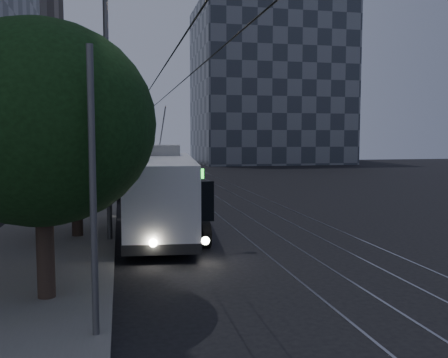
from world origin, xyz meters
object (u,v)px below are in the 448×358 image
pickup_silver (154,188)px  streetlamp_near (118,78)px  trolleybus (163,191)px  streetlamp_far (111,119)px  car_white_b (146,179)px  car_white_d (141,170)px  car_white_c (142,174)px  car_white_a (150,185)px

pickup_silver → streetlamp_near: (-2.08, -11.64, 5.51)m
trolleybus → pickup_silver: (0.20, 9.28, -0.83)m
streetlamp_near → streetlamp_far: streetlamp_near is taller
streetlamp_far → car_white_b: bearing=42.1°
car_white_b → car_white_d: (0.00, 9.80, 0.09)m
pickup_silver → car_white_d: (0.00, 19.55, -0.13)m
car_white_d → car_white_b: bearing=-112.4°
pickup_silver → car_white_c: (-0.21, 13.24, -0.12)m
car_white_c → car_white_a: bearing=-95.2°
car_white_a → pickup_silver: bearing=-113.4°
pickup_silver → car_white_c: size_ratio=1.36×
car_white_c → streetlamp_far: streetlamp_far is taller
trolleybus → car_white_c: (-0.01, 22.52, -0.94)m
pickup_silver → streetlamp_far: size_ratio=0.72×
car_white_a → streetlamp_far: streetlamp_far is taller
car_white_d → streetlamp_far: 13.39m
car_white_a → car_white_c: size_ratio=0.93×
pickup_silver → car_white_b: bearing=69.8°
trolleybus → car_white_c: trolleybus is taller
streetlamp_far → car_white_d: bearing=77.6°
car_white_d → trolleybus: bearing=-112.8°
car_white_d → streetlamp_near: (-2.08, -31.19, 5.64)m
car_white_a → car_white_d: bearing=66.6°
pickup_silver → car_white_a: size_ratio=1.47×
trolleybus → pickup_silver: bearing=94.2°
trolleybus → streetlamp_near: size_ratio=1.18×
car_white_b → car_white_d: 9.80m
trolleybus → car_white_c: 22.54m
car_white_d → car_white_a: bearing=-112.4°
car_white_d → streetlamp_far: (-2.70, -12.24, 4.70)m
car_white_c → streetlamp_near: streetlamp_near is taller
trolleybus → car_white_b: trolleybus is taller
pickup_silver → streetlamp_near: 13.05m
pickup_silver → car_white_a: (0.00, 3.90, -0.15)m
trolleybus → car_white_d: 28.84m
streetlamp_far → car_white_c: bearing=67.2°
pickup_silver → car_white_d: 19.55m
trolleybus → car_white_a: (0.20, 13.17, -0.98)m
car_white_b → streetlamp_far: size_ratio=0.52×
pickup_silver → streetlamp_far: (-2.70, 7.30, 4.57)m
car_white_c → streetlamp_near: bearing=-100.8°
car_white_a → streetlamp_near: 16.67m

